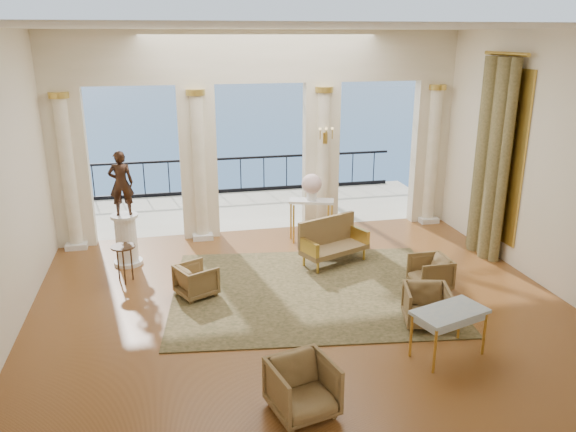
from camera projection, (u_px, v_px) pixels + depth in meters
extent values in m
plane|color=#4F280A|center=(301.00, 304.00, 9.60)|extent=(9.00, 9.00, 0.00)
plane|color=white|center=(405.00, 278.00, 5.19)|extent=(9.00, 0.00, 9.00)
plane|color=white|center=(551.00, 163.00, 9.83)|extent=(0.00, 8.00, 8.00)
plane|color=white|center=(303.00, 27.00, 8.21)|extent=(9.00, 9.00, 0.00)
cube|color=beige|center=(259.00, 56.00, 11.96)|extent=(9.00, 0.30, 1.10)
cube|color=beige|center=(69.00, 169.00, 11.81)|extent=(0.80, 0.30, 3.40)
cylinder|color=beige|center=(69.00, 176.00, 11.67)|extent=(0.28, 0.28, 3.20)
cylinder|color=gold|center=(59.00, 95.00, 11.16)|extent=(0.40, 0.40, 0.12)
cube|color=silver|center=(77.00, 245.00, 12.15)|extent=(0.45, 0.45, 0.12)
cube|color=beige|center=(198.00, 163.00, 12.36)|extent=(0.80, 0.30, 3.40)
cylinder|color=beige|center=(199.00, 169.00, 12.23)|extent=(0.28, 0.28, 3.20)
cylinder|color=gold|center=(195.00, 92.00, 11.72)|extent=(0.40, 0.40, 0.12)
cube|color=silver|center=(203.00, 235.00, 12.70)|extent=(0.45, 0.45, 0.12)
cube|color=beige|center=(321.00, 157.00, 12.94)|extent=(0.80, 0.30, 3.40)
cylinder|color=beige|center=(323.00, 163.00, 12.80)|extent=(0.28, 0.28, 3.20)
cylinder|color=gold|center=(324.00, 89.00, 12.29)|extent=(0.40, 0.40, 0.12)
cube|color=silver|center=(322.00, 227.00, 13.28)|extent=(0.45, 0.45, 0.12)
cube|color=beige|center=(429.00, 152.00, 13.49)|extent=(0.80, 0.30, 3.40)
cylinder|color=beige|center=(432.00, 158.00, 13.36)|extent=(0.28, 0.28, 3.20)
cylinder|color=gold|center=(438.00, 87.00, 12.85)|extent=(0.40, 0.40, 0.12)
cube|color=silver|center=(427.00, 219.00, 13.83)|extent=(0.45, 0.45, 0.12)
cube|color=#BFB49C|center=(250.00, 209.00, 15.00)|extent=(10.00, 3.60, 0.10)
cube|color=black|center=(240.00, 158.00, 16.16)|extent=(9.00, 0.06, 0.06)
cube|color=black|center=(241.00, 190.00, 16.46)|extent=(9.00, 0.06, 0.10)
cylinder|color=black|center=(241.00, 175.00, 16.32)|extent=(0.03, 0.03, 1.00)
cylinder|color=black|center=(93.00, 183.00, 15.47)|extent=(0.03, 0.03, 1.00)
cylinder|color=black|center=(374.00, 168.00, 17.16)|extent=(0.03, 0.03, 1.00)
cylinder|color=#4C3823|center=(315.00, 122.00, 15.49)|extent=(0.20, 0.20, 4.20)
plane|color=#265187|center=(182.00, 125.00, 67.17)|extent=(160.00, 160.00, 0.00)
cylinder|color=brown|center=(505.00, 165.00, 10.84)|extent=(0.26, 0.26, 4.00)
cylinder|color=brown|center=(490.00, 160.00, 11.25)|extent=(0.32, 0.32, 4.00)
cylinder|color=brown|center=(480.00, 155.00, 11.68)|extent=(0.26, 0.26, 4.00)
cylinder|color=gold|center=(506.00, 54.00, 10.64)|extent=(0.08, 1.40, 0.08)
cube|color=gold|center=(500.00, 155.00, 11.26)|extent=(0.04, 1.60, 3.40)
cube|color=gold|center=(325.00, 138.00, 12.49)|extent=(0.10, 0.04, 0.25)
cylinder|color=gold|center=(320.00, 134.00, 12.35)|extent=(0.02, 0.02, 0.22)
cylinder|color=gold|center=(326.00, 134.00, 12.38)|extent=(0.02, 0.02, 0.22)
cylinder|color=gold|center=(332.00, 134.00, 12.41)|extent=(0.02, 0.02, 0.22)
cube|color=#292E16|center=(309.00, 291.00, 10.09)|extent=(5.31, 4.38, 0.02)
imported|color=#43351C|center=(303.00, 385.00, 6.75)|extent=(0.88, 0.84, 0.76)
imported|color=#43351C|center=(427.00, 304.00, 8.84)|extent=(0.82, 0.79, 0.70)
imported|color=#43351C|center=(430.00, 271.00, 10.12)|extent=(0.61, 0.65, 0.66)
imported|color=#43351C|center=(196.00, 279.00, 9.84)|extent=(0.79, 0.81, 0.64)
cube|color=#43351C|center=(335.00, 249.00, 11.21)|extent=(1.49, 1.05, 0.10)
cube|color=#43351C|center=(327.00, 230.00, 11.32)|extent=(1.31, 0.60, 0.56)
cube|color=gold|center=(309.00, 247.00, 10.80)|extent=(0.29, 0.55, 0.27)
cube|color=gold|center=(359.00, 234.00, 11.50)|extent=(0.29, 0.55, 0.27)
cylinder|color=gold|center=(318.00, 268.00, 10.77)|extent=(0.05, 0.05, 0.26)
cylinder|color=gold|center=(364.00, 255.00, 11.41)|extent=(0.05, 0.05, 0.26)
cylinder|color=gold|center=(304.00, 261.00, 11.12)|extent=(0.05, 0.05, 0.26)
cylinder|color=gold|center=(349.00, 248.00, 11.76)|extent=(0.05, 0.05, 0.26)
cube|color=#9CB2C1|center=(450.00, 312.00, 7.87)|extent=(1.16, 0.85, 0.05)
cylinder|color=gold|center=(435.00, 351.00, 7.56)|extent=(0.04, 0.04, 0.67)
cylinder|color=gold|center=(484.00, 333.00, 8.01)|extent=(0.04, 0.04, 0.67)
cylinder|color=gold|center=(411.00, 335.00, 7.95)|extent=(0.04, 0.04, 0.67)
cylinder|color=gold|center=(460.00, 319.00, 8.40)|extent=(0.04, 0.04, 0.67)
cylinder|color=silver|center=(129.00, 262.00, 11.28)|extent=(0.57, 0.57, 0.08)
cylinder|color=silver|center=(126.00, 240.00, 11.13)|extent=(0.42, 0.42, 0.91)
cylinder|color=silver|center=(124.00, 216.00, 10.98)|extent=(0.53, 0.53, 0.06)
imported|color=#301E15|center=(121.00, 183.00, 10.77)|extent=(0.47, 0.32, 1.27)
cube|color=silver|center=(311.00, 201.00, 12.35)|extent=(1.05, 0.66, 0.05)
cylinder|color=gold|center=(291.00, 222.00, 12.41)|extent=(0.05, 0.05, 0.87)
cylinder|color=gold|center=(331.00, 224.00, 12.33)|extent=(0.05, 0.05, 0.87)
cylinder|color=gold|center=(292.00, 219.00, 12.66)|extent=(0.05, 0.05, 0.87)
cylinder|color=gold|center=(331.00, 220.00, 12.59)|extent=(0.05, 0.05, 0.87)
cylinder|color=white|center=(312.00, 194.00, 12.30)|extent=(0.22, 0.22, 0.28)
sphere|color=beige|center=(312.00, 184.00, 12.23)|extent=(0.44, 0.44, 0.44)
cylinder|color=black|center=(123.00, 247.00, 10.25)|extent=(0.44, 0.44, 0.03)
cylinder|color=black|center=(132.00, 263.00, 10.45)|extent=(0.03, 0.03, 0.69)
cylinder|color=black|center=(118.00, 264.00, 10.41)|extent=(0.03, 0.03, 0.69)
cylinder|color=black|center=(124.00, 268.00, 10.23)|extent=(0.03, 0.03, 0.69)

